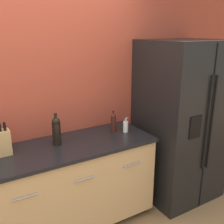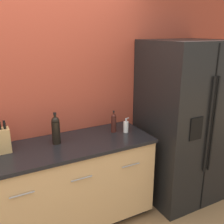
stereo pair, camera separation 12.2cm
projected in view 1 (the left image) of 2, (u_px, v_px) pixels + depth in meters
wall_back at (27, 103)px, 2.57m from camera, size 10.00×0.05×2.60m
counter_unit at (47, 193)px, 2.55m from camera, size 2.18×0.64×0.93m
refrigerator at (180, 121)px, 3.13m from camera, size 0.89×0.82×1.89m
knife_block at (2, 142)px, 2.29m from camera, size 0.14×0.12×0.31m
wine_bottle at (56, 130)px, 2.48m from camera, size 0.08×0.08×0.32m
soap_dispenser at (126, 126)px, 2.82m from camera, size 0.06×0.05×0.16m
oil_bottle at (113, 123)px, 2.80m from camera, size 0.06×0.06×0.24m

